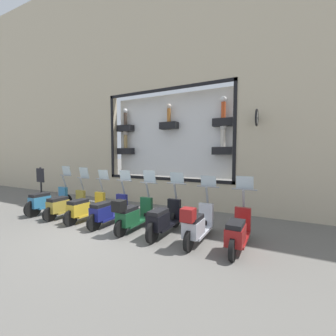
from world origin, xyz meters
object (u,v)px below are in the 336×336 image
object	(u,v)px
shop_sign_post	(41,185)
scooter_olive_6	(65,205)
scooter_silver_1	(197,224)
scooter_navy_4	(108,211)
scooter_green_3	(132,214)
scooter_black_2	(163,219)
scooter_teal_7	(48,201)
scooter_red_0	(238,231)
scooter_yellow_5	(85,208)

from	to	relation	value
shop_sign_post	scooter_olive_6	bearing A→B (deg)	-105.33
scooter_silver_1	scooter_navy_4	xyz separation A→B (m)	(0.07, 2.80, -0.03)
scooter_green_3	scooter_olive_6	world-z (taller)	scooter_olive_6
scooter_silver_1	scooter_green_3	xyz separation A→B (m)	(-0.00, 1.86, -0.00)
scooter_silver_1	scooter_black_2	world-z (taller)	scooter_black_2
scooter_green_3	scooter_teal_7	distance (m)	3.73
scooter_green_3	scooter_teal_7	xyz separation A→B (m)	(0.08, 3.73, -0.01)
scooter_red_0	scooter_silver_1	world-z (taller)	scooter_red_0
scooter_silver_1	scooter_teal_7	xyz separation A→B (m)	(0.07, 5.59, -0.01)
scooter_olive_6	scooter_teal_7	world-z (taller)	scooter_teal_7
scooter_silver_1	scooter_green_3	distance (m)	1.86
scooter_navy_4	scooter_yellow_5	xyz separation A→B (m)	(-0.00, 0.93, -0.01)
scooter_navy_4	scooter_teal_7	xyz separation A→B (m)	(0.01, 2.80, 0.03)
scooter_navy_4	scooter_teal_7	world-z (taller)	scooter_teal_7
scooter_red_0	scooter_yellow_5	distance (m)	4.66
scooter_navy_4	scooter_olive_6	distance (m)	1.86
scooter_red_0	scooter_green_3	bearing A→B (deg)	91.33
scooter_red_0	scooter_teal_7	bearing A→B (deg)	89.91
scooter_silver_1	scooter_navy_4	distance (m)	2.80
scooter_black_2	scooter_green_3	bearing A→B (deg)	94.33
scooter_silver_1	scooter_yellow_5	world-z (taller)	scooter_yellow_5
scooter_olive_6	shop_sign_post	xyz separation A→B (m)	(0.60, 2.17, 0.43)
scooter_green_3	scooter_navy_4	distance (m)	0.93
scooter_red_0	scooter_teal_7	xyz separation A→B (m)	(0.01, 6.52, 0.03)
scooter_teal_7	shop_sign_post	distance (m)	1.43
scooter_yellow_5	shop_sign_post	distance (m)	3.19
scooter_silver_1	shop_sign_post	xyz separation A→B (m)	(0.66, 6.83, 0.39)
scooter_teal_7	shop_sign_post	world-z (taller)	scooter_teal_7
scooter_black_2	scooter_green_3	size ratio (longest dim) A/B	1.01
scooter_black_2	shop_sign_post	distance (m)	5.94
scooter_red_0	scooter_olive_6	size ratio (longest dim) A/B	1.00
scooter_navy_4	scooter_green_3	bearing A→B (deg)	-94.14
scooter_black_2	scooter_green_3	world-z (taller)	scooter_green_3
scooter_black_2	scooter_yellow_5	world-z (taller)	scooter_black_2
scooter_green_3	scooter_yellow_5	xyz separation A→B (m)	(0.07, 1.86, -0.04)
scooter_navy_4	scooter_olive_6	xyz separation A→B (m)	(-0.00, 1.86, -0.01)
scooter_green_3	scooter_yellow_5	distance (m)	1.86
scooter_silver_1	scooter_yellow_5	distance (m)	3.73
scooter_navy_4	scooter_red_0	bearing A→B (deg)	-90.04
scooter_silver_1	scooter_green_3	size ratio (longest dim) A/B	1.00
scooter_silver_1	shop_sign_post	distance (m)	6.87
scooter_black_2	shop_sign_post	bearing A→B (deg)	84.28
scooter_navy_4	scooter_olive_6	bearing A→B (deg)	90.04
scooter_red_0	scooter_silver_1	distance (m)	0.93
scooter_green_3	shop_sign_post	xyz separation A→B (m)	(0.66, 4.97, 0.39)
scooter_red_0	shop_sign_post	xyz separation A→B (m)	(0.60, 7.76, 0.43)
scooter_red_0	scooter_silver_1	size ratio (longest dim) A/B	1.00
scooter_red_0	scooter_navy_4	xyz separation A→B (m)	(0.00, 3.73, 0.01)
scooter_black_2	scooter_yellow_5	bearing A→B (deg)	90.10
scooter_olive_6	shop_sign_post	world-z (taller)	scooter_olive_6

